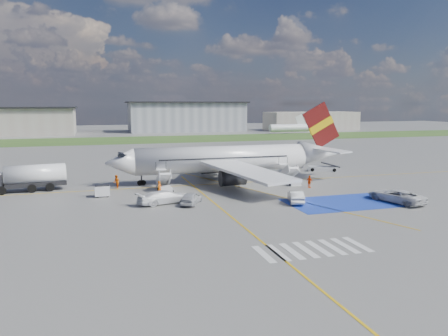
% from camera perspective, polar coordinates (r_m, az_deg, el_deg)
% --- Properties ---
extents(ground, '(400.00, 400.00, 0.00)m').
position_cam_1_polar(ground, '(52.96, 4.00, -4.28)').
color(ground, '#60605E').
rests_on(ground, ground).
extents(grass_strip, '(400.00, 30.00, 0.01)m').
position_cam_1_polar(grass_strip, '(144.96, -9.37, 3.69)').
color(grass_strip, '#2D4C1E').
rests_on(grass_strip, ground).
extents(taxiway_line_main, '(120.00, 0.20, 0.01)m').
position_cam_1_polar(taxiway_line_main, '(64.10, 0.22, -2.03)').
color(taxiway_line_main, gold).
rests_on(taxiway_line_main, ground).
extents(taxiway_line_cross, '(0.20, 60.00, 0.01)m').
position_cam_1_polar(taxiway_line_cross, '(42.19, 2.41, -7.56)').
color(taxiway_line_cross, gold).
rests_on(taxiway_line_cross, ground).
extents(taxiway_line_diag, '(20.71, 56.45, 0.01)m').
position_cam_1_polar(taxiway_line_diag, '(64.10, 0.22, -2.03)').
color(taxiway_line_diag, gold).
rests_on(taxiway_line_diag, ground).
extents(staging_box, '(14.00, 8.00, 0.01)m').
position_cam_1_polar(staging_box, '(53.85, 15.57, -4.35)').
color(staging_box, '#1B36A2').
rests_on(staging_box, ground).
extents(crosswalk, '(9.00, 4.00, 0.01)m').
position_cam_1_polar(crosswalk, '(36.42, 11.46, -10.34)').
color(crosswalk, silver).
rests_on(crosswalk, ground).
extents(terminal_centre, '(48.00, 18.00, 12.00)m').
position_cam_1_polar(terminal_centre, '(187.37, -4.89, 6.65)').
color(terminal_centre, gray).
rests_on(terminal_centre, ground).
extents(terminal_east, '(40.00, 16.00, 8.00)m').
position_cam_1_polar(terminal_east, '(199.64, 11.28, 6.05)').
color(terminal_east, '#A2988C').
rests_on(terminal_east, ground).
extents(airliner, '(36.81, 32.95, 11.92)m').
position_cam_1_polar(airliner, '(65.91, 0.97, 1.24)').
color(airliner, silver).
rests_on(airliner, ground).
extents(airstairs_fwd, '(1.90, 5.20, 3.60)m').
position_cam_1_polar(airstairs_fwd, '(58.74, -7.75, -2.46)').
color(airstairs_fwd, silver).
rests_on(airstairs_fwd, ground).
extents(airstairs_aft, '(1.90, 5.20, 3.60)m').
position_cam_1_polar(airstairs_aft, '(64.17, 8.80, -1.56)').
color(airstairs_aft, silver).
rests_on(airstairs_aft, ground).
extents(fuel_tanker, '(10.64, 4.27, 3.53)m').
position_cam_1_polar(fuel_tanker, '(63.87, -24.53, -1.48)').
color(fuel_tanker, black).
rests_on(fuel_tanker, ground).
extents(gpu_cart, '(1.84, 1.23, 1.50)m').
position_cam_1_polar(gpu_cart, '(56.94, -15.62, -2.98)').
color(gpu_cart, silver).
rests_on(gpu_cart, ground).
extents(belt_loader, '(5.44, 3.62, 1.59)m').
position_cam_1_polar(belt_loader, '(77.80, 12.84, -0.10)').
color(belt_loader, silver).
rests_on(belt_loader, ground).
extents(car_silver_a, '(3.62, 4.58, 1.46)m').
position_cam_1_polar(car_silver_a, '(50.99, -4.31, -3.94)').
color(car_silver_a, '#AFB1B6').
rests_on(car_silver_a, ground).
extents(car_silver_b, '(2.91, 4.73, 1.47)m').
position_cam_1_polar(car_silver_b, '(52.28, 9.36, -3.71)').
color(car_silver_b, '#B4B7BB').
rests_on(car_silver_b, ground).
extents(van_white_a, '(3.70, 5.91, 2.06)m').
position_cam_1_polar(van_white_a, '(55.80, 21.57, -3.12)').
color(van_white_a, silver).
rests_on(van_white_a, ground).
extents(van_white_b, '(5.55, 3.54, 2.02)m').
position_cam_1_polar(van_white_b, '(51.75, -7.64, -3.49)').
color(van_white_b, white).
rests_on(van_white_b, ground).
extents(crew_fwd, '(0.78, 0.78, 1.82)m').
position_cam_1_polar(crew_fwd, '(56.45, -8.42, -2.61)').
color(crew_fwd, orange).
rests_on(crew_fwd, ground).
extents(crew_nose, '(0.96, 1.09, 1.88)m').
position_cam_1_polar(crew_nose, '(61.92, -13.87, -1.77)').
color(crew_nose, orange).
rests_on(crew_nose, ground).
extents(crew_aft, '(0.80, 1.12, 1.76)m').
position_cam_1_polar(crew_aft, '(61.78, 11.11, -1.76)').
color(crew_aft, '#F6590C').
rests_on(crew_aft, ground).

